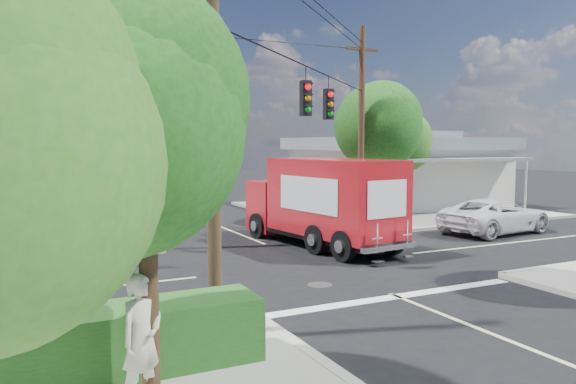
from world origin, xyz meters
TOP-DOWN VIEW (x-y plane):
  - ground at (0.00, 0.00)m, footprint 120.00×120.00m
  - sidewalk_ne at (10.88, 10.88)m, footprint 14.12×14.12m
  - road_markings at (0.00, -1.47)m, footprint 32.00×32.00m
  - building_ne at (12.50, 11.97)m, footprint 11.80×10.20m
  - radio_tower at (0.50, 20.00)m, footprint 0.80×0.80m
  - tree_sw_front at (-6.99, -7.54)m, footprint 3.88×3.78m
  - tree_ne_front at (7.21, 6.76)m, footprint 4.21×4.14m
  - tree_ne_back at (9.81, 8.96)m, footprint 3.77×3.66m
  - palm_nw_front at (-7.50, 7.50)m, footprint 3.01×3.08m
  - utility_poles at (-1.58, 1.60)m, footprint 12.00×10.68m
  - picket_fence at (-7.80, -5.60)m, footprint 5.94×0.06m
  - hedge_sw at (-8.00, -6.40)m, footprint 6.20×1.20m
  - vending_boxes at (6.50, 6.20)m, footprint 1.90×0.50m
  - delivery_truck at (1.78, 2.66)m, footprint 3.32×7.94m
  - parked_car at (10.15, 2.05)m, footprint 5.71×3.19m
  - pedestrian at (-7.16, -7.67)m, footprint 0.84×0.74m

SIDE VIEW (x-z plane):
  - ground at x=0.00m, z-range 0.00..0.00m
  - road_markings at x=0.00m, z-range 0.00..0.01m
  - sidewalk_ne at x=10.88m, z-range 0.00..0.14m
  - picket_fence at x=-7.80m, z-range 0.18..1.18m
  - hedge_sw at x=-8.00m, z-range 0.14..1.24m
  - vending_boxes at x=6.50m, z-range 0.14..1.24m
  - parked_car at x=10.15m, z-range 0.00..1.51m
  - pedestrian at x=-7.16m, z-range 0.14..2.06m
  - delivery_truck at x=1.78m, z-range 0.03..3.37m
  - building_ne at x=12.50m, z-range 0.07..4.57m
  - tree_ne_back at x=9.81m, z-range 1.27..7.10m
  - tree_sw_front at x=-6.99m, z-range 1.32..7.35m
  - utility_poles at x=-1.58m, z-range 0.17..9.17m
  - tree_ne_front at x=7.21m, z-range 1.44..8.09m
  - palm_nw_front at x=-7.50m, z-range 2.25..7.84m
  - radio_tower at x=0.50m, z-range -2.86..14.14m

